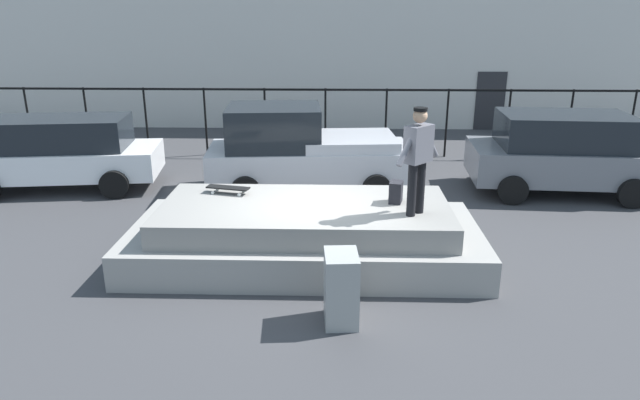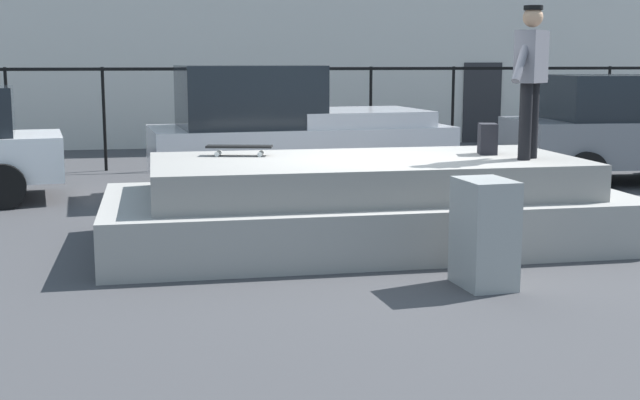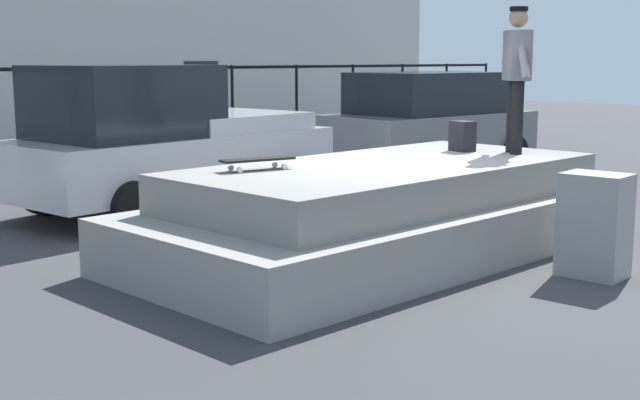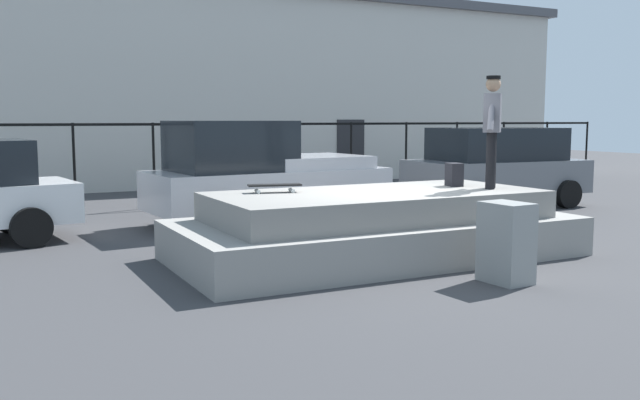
# 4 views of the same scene
# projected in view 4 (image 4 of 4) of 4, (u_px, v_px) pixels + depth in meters

# --- Properties ---
(ground_plane) EXTENTS (60.00, 60.00, 0.00)m
(ground_plane) POSITION_uv_depth(u_px,v_px,m) (386.00, 256.00, 10.17)
(ground_plane) COLOR #38383A
(concrete_ledge) EXTENTS (5.84, 2.73, 0.97)m
(concrete_ledge) POSITION_uv_depth(u_px,v_px,m) (376.00, 227.00, 10.01)
(concrete_ledge) COLOR gray
(concrete_ledge) RESTS_ON ground_plane
(skateboarder) EXTENTS (0.77, 0.78, 1.68)m
(skateboarder) POSITION_uv_depth(u_px,v_px,m) (492.00, 123.00, 10.27)
(skateboarder) COLOR black
(skateboarder) RESTS_ON concrete_ledge
(skateboard) EXTENTS (0.79, 0.37, 0.12)m
(skateboard) POSITION_uv_depth(u_px,v_px,m) (275.00, 186.00, 9.80)
(skateboard) COLOR black
(skateboard) RESTS_ON concrete_ledge
(backpack) EXTENTS (0.26, 0.32, 0.36)m
(backpack) POSITION_uv_depth(u_px,v_px,m) (454.00, 175.00, 10.74)
(backpack) COLOR black
(backpack) RESTS_ON concrete_ledge
(car_silver_pickup_mid) EXTENTS (4.73, 2.42, 1.98)m
(car_silver_pickup_mid) POSITION_uv_depth(u_px,v_px,m) (260.00, 174.00, 13.18)
(car_silver_pickup_mid) COLOR #B7B7BC
(car_silver_pickup_mid) RESTS_ON ground_plane
(car_grey_hatchback_far) EXTENTS (4.14, 2.44, 1.82)m
(car_grey_hatchback_far) POSITION_uv_depth(u_px,v_px,m) (496.00, 165.00, 15.94)
(car_grey_hatchback_far) COLOR slate
(car_grey_hatchback_far) RESTS_ON ground_plane
(utility_box) EXTENTS (0.48, 0.63, 1.00)m
(utility_box) POSITION_uv_depth(u_px,v_px,m) (506.00, 243.00, 8.45)
(utility_box) COLOR gray
(utility_box) RESTS_ON ground_plane
(fence_row) EXTENTS (24.06, 0.06, 1.94)m
(fence_row) POSITION_uv_depth(u_px,v_px,m) (226.00, 149.00, 16.29)
(fence_row) COLOR black
(fence_row) RESTS_ON ground_plane
(warehouse_building) EXTENTS (28.72, 7.97, 6.08)m
(warehouse_building) POSITION_uv_depth(u_px,v_px,m) (148.00, 88.00, 22.92)
(warehouse_building) COLOR beige
(warehouse_building) RESTS_ON ground_plane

